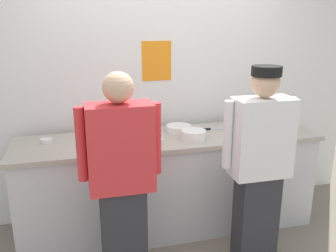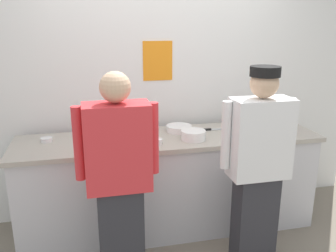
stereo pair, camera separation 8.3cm
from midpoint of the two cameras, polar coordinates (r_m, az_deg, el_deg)
name	(u,v)px [view 2 (the right image)]	position (r m, az deg, el deg)	size (l,w,h in m)	color
ground_plane	(178,248)	(3.37, 2.40, -18.63)	(9.00, 9.00, 0.00)	slate
wall_back	(159,79)	(3.62, -0.82, 7.42)	(4.30, 0.11, 2.74)	white
prep_counter	(169,183)	(3.44, 0.90, -8.93)	(2.74, 0.69, 0.92)	silver
chef_near_left	(119,178)	(2.61, -6.84, -8.20)	(0.59, 0.24, 1.61)	#2D2D33
chef_center	(258,165)	(2.89, 14.83, -5.94)	(0.59, 0.24, 1.62)	#2D2D33
plate_stack_front	(193,135)	(3.19, 4.76, -1.43)	(0.22, 0.22, 0.08)	white
plate_stack_rear	(179,128)	(3.42, 2.44, -0.39)	(0.24, 0.24, 0.06)	white
mixing_bowl_steel	(249,125)	(3.51, 13.33, 0.16)	(0.32, 0.32, 0.12)	#B7BABF
sheet_tray	(108,139)	(3.20, -8.65, -2.07)	(0.46, 0.31, 0.02)	#B7BABF
squeeze_bottle_primary	(264,118)	(3.70, 15.49, 1.27)	(0.06, 0.06, 0.19)	orange
squeeze_bottle_secondary	(283,123)	(3.53, 18.38, 0.40)	(0.06, 0.06, 0.20)	red
ramekin_red_sauce	(156,141)	(3.08, -1.08, -2.37)	(0.10, 0.10, 0.04)	white
ramekin_yellow_sauce	(47,139)	(3.29, -17.92, -2.04)	(0.10, 0.10, 0.04)	white
deli_cup	(146,127)	(3.39, -2.73, -0.15)	(0.09, 0.09, 0.10)	white
chefs_knife	(213,129)	(3.50, 7.84, -0.52)	(0.27, 0.03, 0.02)	#B7BABF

